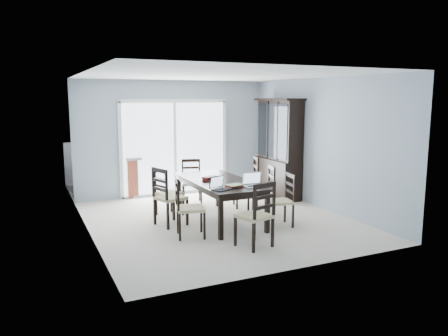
{
  "coord_description": "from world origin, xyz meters",
  "views": [
    {
      "loc": [
        -3.14,
        -7.02,
        2.21
      ],
      "look_at": [
        0.1,
        0.0,
        0.96
      ],
      "focal_mm": 35.0,
      "sensor_mm": 36.0,
      "label": 1
    }
  ],
  "objects": [
    {
      "name": "floor",
      "position": [
        0.0,
        0.0,
        0.0
      ],
      "size": [
        5.0,
        5.0,
        0.0
      ],
      "primitive_type": "plane",
      "color": "beige",
      "rests_on": "ground"
    },
    {
      "name": "ceiling",
      "position": [
        0.0,
        0.0,
        2.6
      ],
      "size": [
        5.0,
        5.0,
        0.0
      ],
      "primitive_type": "plane",
      "rotation": [
        3.14,
        0.0,
        0.0
      ],
      "color": "white",
      "rests_on": "back_wall"
    },
    {
      "name": "back_wall",
      "position": [
        0.0,
        2.5,
        1.3
      ],
      "size": [
        4.5,
        0.02,
        2.6
      ],
      "primitive_type": "cube",
      "color": "#92A1AE",
      "rests_on": "floor"
    },
    {
      "name": "wall_left",
      "position": [
        -2.25,
        0.0,
        1.3
      ],
      "size": [
        0.02,
        5.0,
        2.6
      ],
      "primitive_type": "cube",
      "color": "#92A1AE",
      "rests_on": "floor"
    },
    {
      "name": "wall_right",
      "position": [
        2.25,
        0.0,
        1.3
      ],
      "size": [
        0.02,
        5.0,
        2.6
      ],
      "primitive_type": "cube",
      "color": "#92A1AE",
      "rests_on": "floor"
    },
    {
      "name": "balcony",
      "position": [
        0.0,
        3.5,
        -0.05
      ],
      "size": [
        4.5,
        2.0,
        0.1
      ],
      "primitive_type": "cube",
      "color": "gray",
      "rests_on": "ground"
    },
    {
      "name": "railing",
      "position": [
        0.0,
        4.5,
        0.55
      ],
      "size": [
        4.5,
        0.06,
        1.1
      ],
      "primitive_type": "cube",
      "color": "#99999E",
      "rests_on": "balcony"
    },
    {
      "name": "dining_table",
      "position": [
        0.0,
        0.0,
        0.67
      ],
      "size": [
        1.0,
        2.2,
        0.75
      ],
      "color": "black",
      "rests_on": "floor"
    },
    {
      "name": "china_hutch",
      "position": [
        2.02,
        1.25,
        1.07
      ],
      "size": [
        0.5,
        1.38,
        2.2
      ],
      "color": "black",
      "rests_on": "floor"
    },
    {
      "name": "sliding_door",
      "position": [
        0.0,
        2.48,
        1.09
      ],
      "size": [
        2.52,
        0.05,
        2.18
      ],
      "color": "silver",
      "rests_on": "floor"
    },
    {
      "name": "chair_left_near",
      "position": [
        -0.88,
        -0.62,
        0.6
      ],
      "size": [
        0.53,
        0.52,
        1.14
      ],
      "rotation": [
        0.0,
        0.0,
        -1.82
      ],
      "color": "black",
      "rests_on": "floor"
    },
    {
      "name": "chair_left_mid",
      "position": [
        -0.97,
        0.08,
        0.63
      ],
      "size": [
        0.57,
        0.56,
        1.19
      ],
      "rotation": [
        0.0,
        0.0,
        -1.28
      ],
      "color": "black",
      "rests_on": "floor"
    },
    {
      "name": "chair_left_far",
      "position": [
        -0.79,
        0.71,
        0.55
      ],
      "size": [
        0.51,
        0.51,
        1.05
      ],
      "rotation": [
        0.0,
        0.0,
        -1.23
      ],
      "color": "black",
      "rests_on": "floor"
    },
    {
      "name": "chair_right_near",
      "position": [
        0.91,
        -0.75,
        0.56
      ],
      "size": [
        0.47,
        0.46,
        1.06
      ],
      "rotation": [
        0.0,
        0.0,
        1.39
      ],
      "color": "black",
      "rests_on": "floor"
    },
    {
      "name": "chair_right_mid",
      "position": [
        0.9,
        -0.11,
        0.59
      ],
      "size": [
        0.53,
        0.52,
        1.12
      ],
      "rotation": [
        0.0,
        0.0,
        1.31
      ],
      "color": "black",
      "rests_on": "floor"
    },
    {
      "name": "chair_right_far",
      "position": [
        1.02,
        0.71,
        0.63
      ],
      "size": [
        0.58,
        0.57,
        1.19
      ],
      "rotation": [
        0.0,
        0.0,
        1.27
      ],
      "color": "black",
      "rests_on": "floor"
    },
    {
      "name": "chair_end_near",
      "position": [
        -0.07,
        -1.59,
        0.61
      ],
      "size": [
        0.54,
        0.55,
        1.16
      ],
      "rotation": [
        0.0,
        0.0,
        0.27
      ],
      "color": "black",
      "rests_on": "floor"
    },
    {
      "name": "chair_end_far",
      "position": [
        0.05,
        1.55,
        0.56
      ],
      "size": [
        0.5,
        0.51,
        1.06
      ],
      "rotation": [
        0.0,
        0.0,
        2.86
      ],
      "color": "black",
      "rests_on": "floor"
    },
    {
      "name": "laptop_dark",
      "position": [
        -0.3,
        -0.79,
        0.8
      ],
      "size": [
        0.36,
        0.31,
        0.21
      ],
      "rotation": [
        0.0,
        0.0,
        0.36
      ],
      "color": "black",
      "rests_on": "dining_table"
    },
    {
      "name": "laptop_silver",
      "position": [
        0.29,
        -0.81,
        0.81
      ],
      "size": [
        0.36,
        0.27,
        0.23
      ],
      "rotation": [
        0.0,
        0.0,
        -0.11
      ],
      "color": "#BDBEC0",
      "rests_on": "dining_table"
    },
    {
      "name": "book_stack",
      "position": [
        -0.02,
        -0.67,
        0.77
      ],
      "size": [
        0.32,
        0.28,
        0.04
      ],
      "rotation": [
        0.0,
        0.0,
        0.15
      ],
      "color": "maroon",
      "rests_on": "dining_table"
    },
    {
      "name": "cell_phone",
      "position": [
        -0.0,
        -0.79,
        0.76
      ],
      "size": [
        0.13,
        0.08,
        0.01
      ],
      "primitive_type": "cube",
      "rotation": [
        0.0,
        0.0,
        0.18
      ],
      "color": "black",
      "rests_on": "dining_table"
    },
    {
      "name": "game_box",
      "position": [
        -0.15,
        0.08,
        0.78
      ],
      "size": [
        0.29,
        0.23,
        0.07
      ],
      "primitive_type": "cube",
      "rotation": [
        0.0,
        0.0,
        0.41
      ],
      "color": "#4A100E",
      "rests_on": "dining_table"
    },
    {
      "name": "hot_tub",
      "position": [
        -0.45,
        3.34,
        0.45
      ],
      "size": [
        2.03,
        1.89,
        0.9
      ],
      "rotation": [
        0.0,
        0.0,
        0.23
      ],
      "color": "maroon",
      "rests_on": "balcony"
    }
  ]
}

